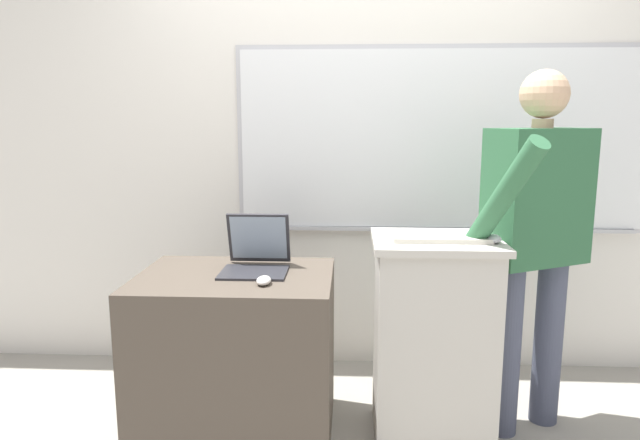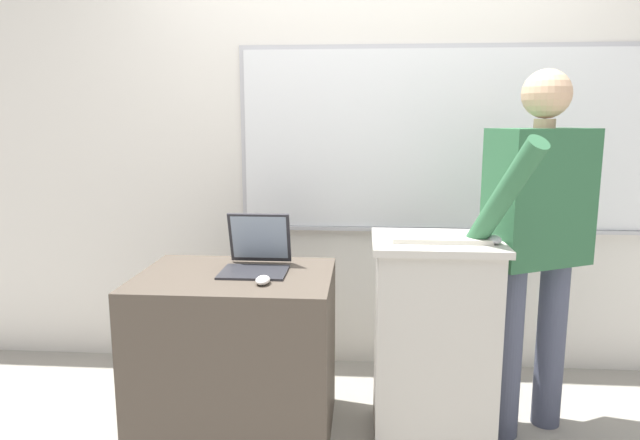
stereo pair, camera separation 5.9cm
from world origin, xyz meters
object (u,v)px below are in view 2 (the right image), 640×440
person_presenter (538,229)px  computer_mouse_by_laptop (263,280)px  wireless_keyboard (441,240)px  computer_mouse_by_keyboard (494,239)px  laptop (257,252)px  side_desk (237,354)px  lectern_podium (433,341)px

person_presenter → computer_mouse_by_laptop: person_presenter is taller
person_presenter → wireless_keyboard: (-0.44, -0.17, -0.02)m
person_presenter → computer_mouse_by_keyboard: person_presenter is taller
computer_mouse_by_laptop → laptop: bearing=105.3°
person_presenter → computer_mouse_by_keyboard: size_ratio=16.39×
laptop → side_desk: bearing=-127.5°
laptop → wireless_keyboard: 0.83m
laptop → computer_mouse_by_keyboard: bearing=-9.8°
side_desk → person_presenter: 1.45m
wireless_keyboard → computer_mouse_by_keyboard: size_ratio=4.07×
lectern_podium → wireless_keyboard: wireless_keyboard is taller
lectern_podium → laptop: laptop is taller
side_desk → wireless_keyboard: (0.89, -0.05, 0.56)m
computer_mouse_by_keyboard → side_desk: bearing=176.4°
lectern_podium → laptop: bearing=172.6°
side_desk → wireless_keyboard: bearing=-3.5°
laptop → person_presenter: bearing=0.3°
wireless_keyboard → computer_mouse_by_keyboard: computer_mouse_by_keyboard is taller
computer_mouse_by_keyboard → person_presenter: bearing=38.7°
side_desk → laptop: laptop is taller
computer_mouse_by_laptop → computer_mouse_by_keyboard: bearing=4.6°
computer_mouse_by_laptop → computer_mouse_by_keyboard: computer_mouse_by_keyboard is taller
wireless_keyboard → computer_mouse_by_laptop: (-0.74, -0.09, -0.17)m
laptop → wireless_keyboard: bearing=-11.3°
person_presenter → computer_mouse_by_keyboard: bearing=-167.9°
side_desk → computer_mouse_by_laptop: bearing=-43.9°
computer_mouse_by_laptop → person_presenter: bearing=12.4°
side_desk → laptop: 0.47m
lectern_podium → side_desk: size_ratio=1.08×
lectern_podium → person_presenter: bearing=13.7°
side_desk → computer_mouse_by_keyboard: 1.24m
laptop → wireless_keyboard: laptop is taller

